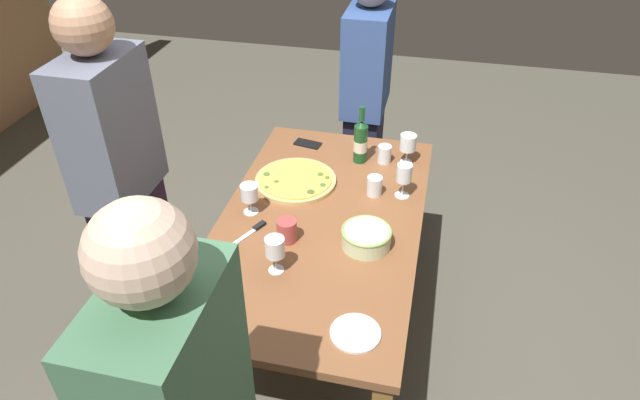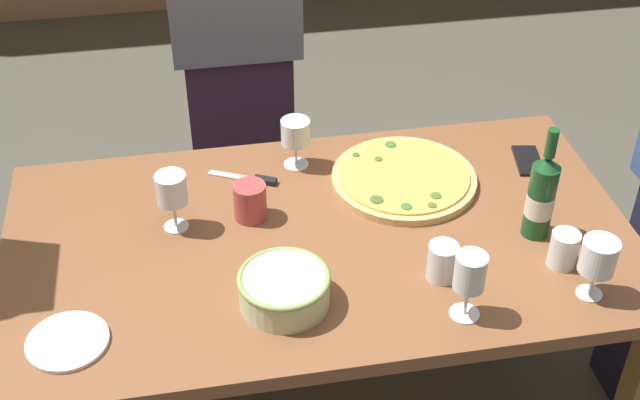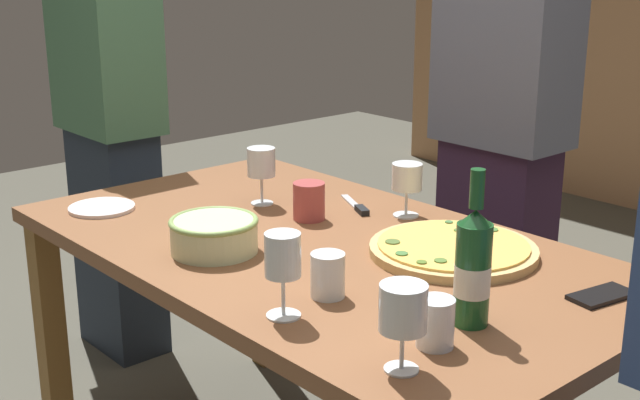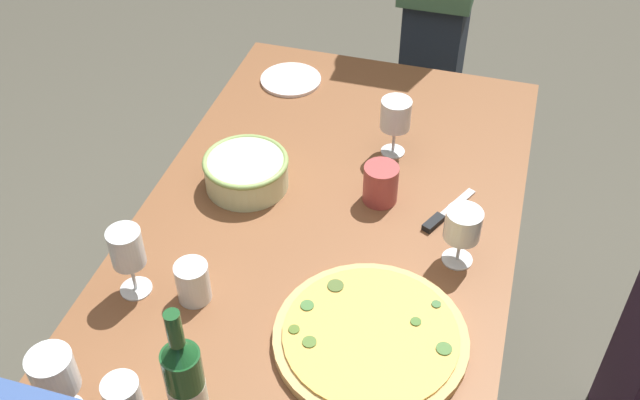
{
  "view_description": "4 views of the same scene",
  "coord_description": "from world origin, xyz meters",
  "px_view_note": "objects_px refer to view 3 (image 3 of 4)",
  "views": [
    {
      "loc": [
        -1.93,
        -0.44,
        2.29
      ],
      "look_at": [
        0.0,
        0.0,
        0.86
      ],
      "focal_mm": 31.27,
      "sensor_mm": 36.0,
      "label": 1
    },
    {
      "loc": [
        -0.3,
        -1.64,
        2.12
      ],
      "look_at": [
        0.0,
        0.0,
        0.86
      ],
      "focal_mm": 47.64,
      "sensor_mm": 36.0,
      "label": 2
    },
    {
      "loc": [
        1.49,
        -1.31,
        1.46
      ],
      "look_at": [
        0.0,
        0.0,
        0.86
      ],
      "focal_mm": 47.91,
      "sensor_mm": 36.0,
      "label": 3
    },
    {
      "loc": [
        1.21,
        0.35,
        1.99
      ],
      "look_at": [
        0.0,
        0.0,
        0.86
      ],
      "focal_mm": 42.13,
      "sensor_mm": 36.0,
      "label": 4
    }
  ],
  "objects_px": {
    "wine_glass_near_pizza": "(283,258)",
    "cup_amber": "(435,323)",
    "cup_spare": "(328,275)",
    "person_host": "(110,122)",
    "wine_bottle": "(473,267)",
    "cup_ceramic": "(309,201)",
    "pizza": "(453,249)",
    "dining_table": "(320,278)",
    "serving_bowl": "(214,233)",
    "wine_glass_far_right": "(407,178)",
    "cell_phone": "(602,296)",
    "wine_glass_by_bottle": "(261,165)",
    "pizza_knife": "(358,207)",
    "side_plate": "(102,208)",
    "person_guest_right": "(501,134)",
    "wine_glass_far_left": "(403,312)"
  },
  "relations": [
    {
      "from": "cell_phone",
      "to": "pizza_knife",
      "type": "bearing_deg",
      "value": 6.8
    },
    {
      "from": "pizza_knife",
      "to": "person_host",
      "type": "xyz_separation_m",
      "value": [
        -1.06,
        -0.18,
        0.1
      ]
    },
    {
      "from": "wine_glass_by_bottle",
      "to": "pizza_knife",
      "type": "xyz_separation_m",
      "value": [
        0.22,
        0.17,
        -0.11
      ]
    },
    {
      "from": "pizza",
      "to": "person_guest_right",
      "type": "height_order",
      "value": "person_guest_right"
    },
    {
      "from": "wine_glass_near_pizza",
      "to": "dining_table",
      "type": "bearing_deg",
      "value": 128.93
    },
    {
      "from": "cup_spare",
      "to": "cell_phone",
      "type": "relative_size",
      "value": 0.66
    },
    {
      "from": "cup_ceramic",
      "to": "cup_spare",
      "type": "relative_size",
      "value": 1.06
    },
    {
      "from": "serving_bowl",
      "to": "wine_bottle",
      "type": "relative_size",
      "value": 0.69
    },
    {
      "from": "wine_bottle",
      "to": "person_guest_right",
      "type": "distance_m",
      "value": 1.17
    },
    {
      "from": "dining_table",
      "to": "pizza_knife",
      "type": "relative_size",
      "value": 8.54
    },
    {
      "from": "wine_glass_near_pizza",
      "to": "pizza_knife",
      "type": "distance_m",
      "value": 0.75
    },
    {
      "from": "wine_bottle",
      "to": "person_host",
      "type": "distance_m",
      "value": 1.76
    },
    {
      "from": "cup_ceramic",
      "to": "side_plate",
      "type": "height_order",
      "value": "cup_ceramic"
    },
    {
      "from": "wine_glass_near_pizza",
      "to": "person_host",
      "type": "relative_size",
      "value": 0.1
    },
    {
      "from": "person_host",
      "to": "pizza",
      "type": "bearing_deg",
      "value": 7.89
    },
    {
      "from": "pizza",
      "to": "cup_ceramic",
      "type": "distance_m",
      "value": 0.44
    },
    {
      "from": "person_guest_right",
      "to": "wine_glass_by_bottle",
      "type": "bearing_deg",
      "value": -24.85
    },
    {
      "from": "wine_glass_far_right",
      "to": "person_guest_right",
      "type": "bearing_deg",
      "value": 101.21
    },
    {
      "from": "wine_glass_near_pizza",
      "to": "side_plate",
      "type": "height_order",
      "value": "wine_glass_near_pizza"
    },
    {
      "from": "wine_bottle",
      "to": "cup_ceramic",
      "type": "xyz_separation_m",
      "value": [
        -0.71,
        0.19,
        -0.07
      ]
    },
    {
      "from": "pizza",
      "to": "cup_spare",
      "type": "height_order",
      "value": "cup_spare"
    },
    {
      "from": "wine_glass_by_bottle",
      "to": "wine_glass_far_right",
      "type": "xyz_separation_m",
      "value": [
        0.35,
        0.22,
        -0.01
      ]
    },
    {
      "from": "dining_table",
      "to": "wine_glass_far_right",
      "type": "bearing_deg",
      "value": 92.0
    },
    {
      "from": "dining_table",
      "to": "cup_spare",
      "type": "xyz_separation_m",
      "value": [
        0.26,
        -0.21,
        0.14
      ]
    },
    {
      "from": "person_guest_right",
      "to": "pizza",
      "type": "bearing_deg",
      "value": 21.51
    },
    {
      "from": "pizza",
      "to": "person_host",
      "type": "relative_size",
      "value": 0.24
    },
    {
      "from": "side_plate",
      "to": "cell_phone",
      "type": "distance_m",
      "value": 1.35
    },
    {
      "from": "serving_bowl",
      "to": "wine_bottle",
      "type": "bearing_deg",
      "value": 11.85
    },
    {
      "from": "cup_spare",
      "to": "person_host",
      "type": "distance_m",
      "value": 1.49
    },
    {
      "from": "cup_spare",
      "to": "pizza_knife",
      "type": "xyz_separation_m",
      "value": [
        -0.4,
        0.47,
        -0.04
      ]
    },
    {
      "from": "cup_ceramic",
      "to": "side_plate",
      "type": "bearing_deg",
      "value": -139.98
    },
    {
      "from": "person_host",
      "to": "serving_bowl",
      "type": "bearing_deg",
      "value": -12.1
    },
    {
      "from": "pizza",
      "to": "wine_glass_far_right",
      "type": "relative_size",
      "value": 2.73
    },
    {
      "from": "person_guest_right",
      "to": "serving_bowl",
      "type": "bearing_deg",
      "value": -8.04
    },
    {
      "from": "wine_glass_far_left",
      "to": "pizza_knife",
      "type": "relative_size",
      "value": 0.85
    },
    {
      "from": "pizza",
      "to": "dining_table",
      "type": "bearing_deg",
      "value": -145.41
    },
    {
      "from": "wine_glass_near_pizza",
      "to": "cup_amber",
      "type": "distance_m",
      "value": 0.32
    },
    {
      "from": "person_host",
      "to": "wine_glass_far_left",
      "type": "bearing_deg",
      "value": -8.98
    },
    {
      "from": "wine_glass_by_bottle",
      "to": "wine_glass_near_pizza",
      "type": "bearing_deg",
      "value": -34.6
    },
    {
      "from": "dining_table",
      "to": "wine_bottle",
      "type": "height_order",
      "value": "wine_bottle"
    },
    {
      "from": "wine_glass_near_pizza",
      "to": "side_plate",
      "type": "bearing_deg",
      "value": 175.54
    },
    {
      "from": "pizza",
      "to": "serving_bowl",
      "type": "height_order",
      "value": "serving_bowl"
    },
    {
      "from": "cell_phone",
      "to": "person_host",
      "type": "relative_size",
      "value": 0.09
    },
    {
      "from": "pizza_knife",
      "to": "wine_glass_far_left",
      "type": "bearing_deg",
      "value": -39.27
    },
    {
      "from": "serving_bowl",
      "to": "side_plate",
      "type": "relative_size",
      "value": 1.18
    },
    {
      "from": "wine_glass_near_pizza",
      "to": "pizza_knife",
      "type": "bearing_deg",
      "value": 124.57
    },
    {
      "from": "wine_glass_far_right",
      "to": "serving_bowl",
      "type": "bearing_deg",
      "value": -101.64
    },
    {
      "from": "person_host",
      "to": "wine_glass_by_bottle",
      "type": "bearing_deg",
      "value": 4.95
    },
    {
      "from": "pizza",
      "to": "wine_glass_far_left",
      "type": "height_order",
      "value": "wine_glass_far_left"
    },
    {
      "from": "side_plate",
      "to": "wine_glass_near_pizza",
      "type": "bearing_deg",
      "value": -4.46
    }
  ]
}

